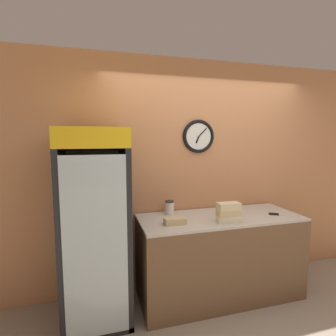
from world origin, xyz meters
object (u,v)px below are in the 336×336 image
at_px(beverage_cooler, 95,216).
at_px(sandwich_stack_bottom, 228,219).
at_px(chefs_knife, 280,215).
at_px(sandwich_flat_left, 175,221).
at_px(sandwich_stack_middle, 228,213).
at_px(condiment_jar, 169,208).
at_px(sandwich_stack_top, 229,206).

height_order(beverage_cooler, sandwich_stack_bottom, beverage_cooler).
relative_size(sandwich_stack_bottom, chefs_knife, 0.81).
bearing_deg(sandwich_flat_left, chefs_knife, -1.47).
bearing_deg(sandwich_stack_middle, condiment_jar, 138.17).
xyz_separation_m(sandwich_stack_bottom, sandwich_stack_middle, (-0.00, 0.00, 0.07)).
bearing_deg(condiment_jar, sandwich_stack_middle, -41.83).
distance_m(sandwich_stack_bottom, chefs_knife, 0.68).
xyz_separation_m(sandwich_stack_middle, sandwich_stack_top, (0.00, 0.00, 0.07)).
bearing_deg(sandwich_stack_bottom, sandwich_stack_top, 180.00).
height_order(sandwich_stack_top, chefs_knife, sandwich_stack_top).
bearing_deg(sandwich_stack_bottom, sandwich_stack_middle, 180.00).
bearing_deg(beverage_cooler, chefs_knife, -5.76).
bearing_deg(chefs_knife, sandwich_stack_bottom, -175.05).
height_order(sandwich_stack_bottom, sandwich_flat_left, sandwich_stack_bottom).
relative_size(sandwich_flat_left, condiment_jar, 1.47).
bearing_deg(sandwich_stack_bottom, sandwich_flat_left, 170.62).
xyz_separation_m(sandwich_stack_bottom, chefs_knife, (0.68, 0.06, -0.03)).
relative_size(beverage_cooler, chefs_knife, 6.26).
bearing_deg(sandwich_flat_left, sandwich_stack_middle, -9.38).
bearing_deg(sandwich_stack_bottom, condiment_jar, 138.17).
distance_m(sandwich_stack_middle, condiment_jar, 0.67).
height_order(sandwich_stack_bottom, chefs_knife, sandwich_stack_bottom).
xyz_separation_m(sandwich_stack_top, chefs_knife, (0.68, 0.06, -0.16)).
xyz_separation_m(chefs_knife, condiment_jar, (-1.18, 0.39, 0.07)).
distance_m(beverage_cooler, condiment_jar, 0.84).
bearing_deg(sandwich_stack_top, chefs_knife, 4.95).
bearing_deg(sandwich_stack_top, sandwich_stack_middle, 180.00).
bearing_deg(beverage_cooler, condiment_jar, 12.95).
xyz_separation_m(beverage_cooler, sandwich_stack_middle, (1.32, -0.26, 0.01)).
bearing_deg(condiment_jar, sandwich_stack_bottom, -41.83).
height_order(sandwich_stack_middle, condiment_jar, condiment_jar).
relative_size(beverage_cooler, sandwich_stack_middle, 7.95).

